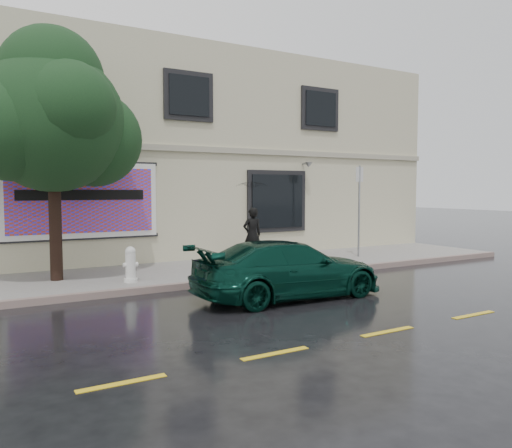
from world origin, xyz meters
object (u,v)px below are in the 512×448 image
car (288,269)px  fire_hydrant (131,265)px  pedestrian (252,235)px  street_tree (53,122)px

car → fire_hydrant: bearing=45.1°
pedestrian → fire_hydrant: 4.43m
car → pedestrian: size_ratio=2.61×
pedestrian → street_tree: street_tree is taller
street_tree → pedestrian: bearing=3.2°
street_tree → fire_hydrant: (1.49, -1.14, -3.39)m
car → fire_hydrant: car is taller
pedestrian → street_tree: 6.40m
car → pedestrian: bearing=-18.6°
car → fire_hydrant: size_ratio=5.05×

